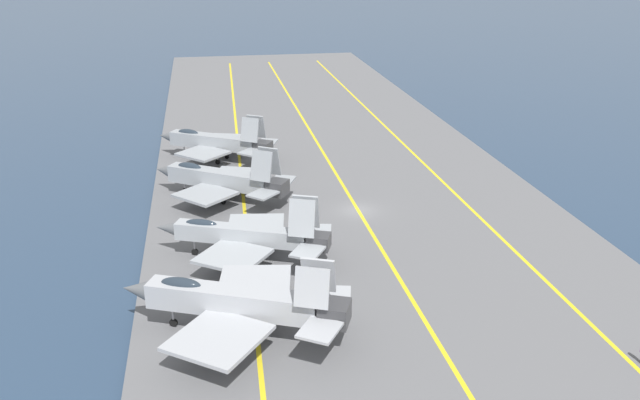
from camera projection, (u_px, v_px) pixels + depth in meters
name	position (u px, v px, depth m)	size (l,w,h in m)	color
ground_plane	(358.00, 214.00, 70.97)	(2000.00, 2000.00, 0.00)	navy
carrier_deck	(358.00, 212.00, 70.90)	(202.88, 42.92, 0.40)	slate
deck_stripe_foul_line	(465.00, 203.00, 72.73)	(182.59, 0.36, 0.01)	yellow
deck_stripe_centerline	(358.00, 210.00, 70.83)	(182.59, 0.36, 0.01)	yellow
deck_stripe_edge_line	(245.00, 218.00, 68.93)	(182.59, 0.36, 0.01)	yellow
parked_jet_nearest	(236.00, 302.00, 47.78)	(14.25, 16.86, 6.38)	#A8AAAF
parked_jet_second	(246.00, 235.00, 59.12)	(12.43, 15.91, 6.36)	#9EA3A8
parked_jet_third	(221.00, 179.00, 73.04)	(13.07, 15.61, 6.37)	#93999E
parked_jet_fourth	(216.00, 142.00, 85.66)	(12.70, 15.53, 6.29)	#93999E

